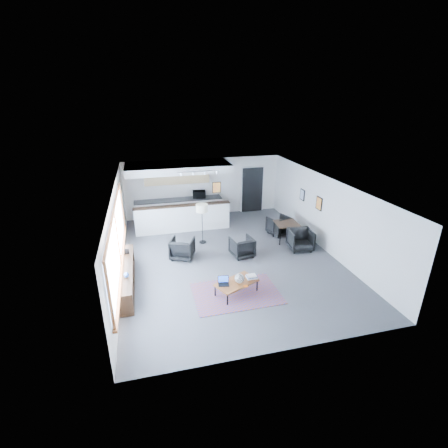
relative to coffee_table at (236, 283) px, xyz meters
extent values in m
cube|color=#474749|center=(0.36, 2.14, -0.36)|extent=(7.00, 9.00, 0.01)
cube|color=white|center=(0.36, 2.14, 2.25)|extent=(7.00, 9.00, 0.01)
cube|color=silver|center=(0.36, 6.65, 0.95)|extent=(7.00, 0.01, 2.60)
cube|color=silver|center=(0.36, -2.36, 0.95)|extent=(7.00, 0.01, 2.60)
cube|color=silver|center=(-3.15, 2.14, 0.95)|extent=(0.01, 9.00, 2.60)
cube|color=silver|center=(3.86, 2.14, 0.95)|extent=(0.01, 9.00, 2.60)
cube|color=#8CBFFF|center=(-3.11, 1.24, 1.15)|extent=(0.02, 5.80, 1.55)
cube|color=brown|center=(-3.08, 1.24, 0.35)|extent=(0.10, 5.95, 0.06)
cube|color=brown|center=(-3.09, 1.24, 1.95)|extent=(0.06, 5.95, 0.06)
cube|color=brown|center=(-3.09, -1.66, 1.15)|extent=(0.06, 0.06, 1.60)
cube|color=brown|center=(-3.09, 1.24, 1.15)|extent=(0.06, 0.06, 1.60)
cube|color=brown|center=(-3.09, 4.14, 1.15)|extent=(0.06, 0.06, 1.60)
cube|color=black|center=(-2.94, 1.14, 0.27)|extent=(0.35, 3.00, 0.05)
cube|color=black|center=(-2.94, 1.14, -0.30)|extent=(0.35, 3.00, 0.05)
cube|color=black|center=(-2.94, -0.31, -0.02)|extent=(0.33, 0.04, 0.55)
cube|color=black|center=(-2.94, 1.14, -0.02)|extent=(0.33, 0.04, 0.55)
cube|color=black|center=(-2.94, 2.59, -0.02)|extent=(0.33, 0.04, 0.55)
cube|color=#3359A5|center=(-2.94, -0.16, -0.18)|extent=(0.18, 0.04, 0.20)
cube|color=silver|center=(-2.94, 0.01, -0.17)|extent=(0.18, 0.04, 0.22)
cube|color=maroon|center=(-2.94, 0.18, -0.16)|extent=(0.18, 0.04, 0.24)
cube|color=black|center=(-2.94, 0.35, -0.18)|extent=(0.18, 0.04, 0.20)
cube|color=#3359A5|center=(-2.94, 0.52, -0.17)|extent=(0.18, 0.04, 0.22)
cube|color=silver|center=(-2.94, 0.69, -0.16)|extent=(0.18, 0.04, 0.24)
cube|color=maroon|center=(-2.94, 0.86, -0.18)|extent=(0.18, 0.04, 0.20)
cube|color=black|center=(-2.94, 1.03, -0.17)|extent=(0.18, 0.04, 0.22)
cube|color=#3359A5|center=(-2.94, 1.20, -0.16)|extent=(0.18, 0.03, 0.24)
cube|color=silver|center=(-2.94, 1.37, -0.18)|extent=(0.18, 0.03, 0.20)
cube|color=maroon|center=(-2.94, 1.54, -0.17)|extent=(0.18, 0.03, 0.22)
cube|color=black|center=(-2.94, 1.71, -0.16)|extent=(0.18, 0.04, 0.24)
cube|color=black|center=(-2.94, 1.94, 0.38)|extent=(0.14, 0.02, 0.18)
sphere|color=#264C99|center=(-2.92, 0.54, 0.36)|extent=(0.14, 0.14, 0.14)
cube|color=white|center=(-0.84, 4.84, 0.20)|extent=(3.80, 0.25, 1.10)
cube|color=black|center=(-0.84, 4.84, 0.76)|extent=(3.85, 0.32, 0.04)
cube|color=white|center=(-0.84, 6.29, 0.10)|extent=(3.80, 0.60, 0.90)
cube|color=#2D2D2D|center=(-0.84, 6.29, 0.56)|extent=(3.82, 0.62, 0.04)
cube|color=tan|center=(-0.84, 6.44, 1.60)|extent=(2.80, 0.35, 0.70)
cube|color=white|center=(-0.84, 5.74, 2.10)|extent=(4.20, 1.80, 0.30)
cube|color=black|center=(0.56, 4.85, 1.40)|extent=(0.35, 0.03, 0.45)
cube|color=orange|center=(0.56, 4.84, 1.40)|extent=(0.30, 0.01, 0.40)
cube|color=black|center=(2.66, 6.56, 0.70)|extent=(1.00, 0.12, 2.10)
cube|color=white|center=(2.14, 6.57, 0.70)|extent=(0.06, 0.10, 2.10)
cube|color=white|center=(3.18, 6.57, 0.70)|extent=(0.06, 0.10, 2.10)
cube|color=white|center=(2.66, 6.57, 1.77)|extent=(1.10, 0.10, 0.06)
cube|color=silver|center=(-0.24, 4.34, 2.21)|extent=(1.60, 0.04, 0.04)
cylinder|color=silver|center=(-0.89, 4.34, 2.13)|extent=(0.07, 0.07, 0.09)
cylinder|color=silver|center=(-0.44, 4.34, 2.13)|extent=(0.07, 0.07, 0.09)
cylinder|color=silver|center=(0.01, 4.34, 2.13)|extent=(0.07, 0.07, 0.09)
cylinder|color=silver|center=(0.46, 4.34, 2.13)|extent=(0.07, 0.07, 0.09)
cube|color=black|center=(3.83, 2.54, 1.20)|extent=(0.03, 0.38, 0.48)
cube|color=orange|center=(3.81, 2.54, 1.20)|extent=(0.00, 0.32, 0.42)
cube|color=black|center=(3.83, 3.84, 1.15)|extent=(0.03, 0.34, 0.44)
cube|color=#859FC5|center=(3.81, 3.84, 1.15)|extent=(0.00, 0.28, 0.38)
cube|color=#583444|center=(0.00, 0.00, -0.35)|extent=(2.40, 1.64, 0.01)
cube|color=brown|center=(0.00, 0.00, 0.01)|extent=(1.33, 1.06, 0.05)
cube|color=black|center=(-0.38, -0.47, -0.18)|extent=(0.04, 0.04, 0.34)
cube|color=black|center=(-0.60, 0.02, -0.18)|extent=(0.04, 0.04, 0.34)
cube|color=black|center=(0.60, -0.02, -0.18)|extent=(0.04, 0.04, 0.34)
cube|color=black|center=(0.38, 0.47, -0.18)|extent=(0.04, 0.04, 0.34)
cube|color=black|center=(0.11, -0.25, -0.02)|extent=(1.03, 0.49, 0.03)
cube|color=black|center=(-0.11, 0.25, -0.02)|extent=(1.03, 0.49, 0.03)
cube|color=black|center=(-0.38, -0.06, 0.04)|extent=(0.32, 0.25, 0.02)
cube|color=black|center=(-0.37, 0.05, 0.14)|extent=(0.30, 0.10, 0.19)
cube|color=blue|center=(-0.37, 0.04, 0.14)|extent=(0.27, 0.08, 0.17)
sphere|color=gray|center=(0.07, -0.06, 0.16)|extent=(0.27, 0.27, 0.27)
cube|color=silver|center=(0.48, 0.10, 0.05)|extent=(0.31, 0.25, 0.04)
cube|color=#3359A5|center=(0.48, 0.10, 0.08)|extent=(0.28, 0.23, 0.03)
cube|color=silver|center=(0.47, 0.08, 0.11)|extent=(0.25, 0.20, 0.03)
cube|color=#E5590C|center=(0.18, -0.27, 0.03)|extent=(0.13, 0.13, 0.01)
imported|color=black|center=(-1.18, 2.53, 0.03)|extent=(0.95, 0.93, 0.77)
imported|color=black|center=(0.83, 2.17, 0.02)|extent=(0.81, 0.77, 0.74)
cylinder|color=black|center=(-0.29, 3.59, -0.34)|extent=(0.35, 0.35, 0.03)
cylinder|color=black|center=(-0.29, 3.59, 0.31)|extent=(0.03, 0.03, 1.28)
cylinder|color=#F3EDC8|center=(-0.29, 3.59, 1.02)|extent=(0.57, 0.57, 0.28)
cube|color=black|center=(2.84, 3.00, 0.34)|extent=(0.89, 0.89, 0.04)
cylinder|color=black|center=(2.45, 2.65, -0.02)|extent=(0.04, 0.04, 0.67)
cylinder|color=black|center=(2.50, 3.39, -0.02)|extent=(0.04, 0.04, 0.67)
cylinder|color=black|center=(3.19, 2.60, -0.02)|extent=(0.04, 0.04, 0.67)
cylinder|color=black|center=(3.24, 3.35, -0.02)|extent=(0.04, 0.04, 0.67)
imported|color=black|center=(3.00, 2.14, 0.00)|extent=(0.75, 0.72, 0.70)
imported|color=black|center=(2.83, 3.64, -0.01)|extent=(0.82, 0.80, 0.68)
imported|color=black|center=(0.09, 6.29, 0.77)|extent=(0.60, 0.39, 0.38)
camera|label=1|loc=(-2.22, -7.42, 4.85)|focal=26.00mm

